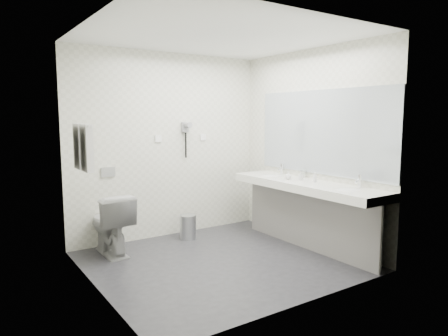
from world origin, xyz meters
TOP-DOWN VIEW (x-y plane):
  - floor at (0.00, 0.00)m, footprint 2.80×2.80m
  - ceiling at (0.00, 0.00)m, footprint 2.80×2.80m
  - wall_back at (0.00, 1.30)m, footprint 2.80×0.00m
  - wall_front at (0.00, -1.30)m, footprint 2.80×0.00m
  - wall_left at (-1.40, 0.00)m, footprint 0.00×2.60m
  - wall_right at (1.40, 0.00)m, footprint 0.00×2.60m
  - vanity_counter at (1.12, -0.20)m, footprint 0.55×2.20m
  - vanity_panel at (1.15, -0.20)m, footprint 0.03×2.15m
  - vanity_post_near at (1.18, -1.24)m, footprint 0.06×0.06m
  - vanity_post_far at (1.18, 0.84)m, footprint 0.06×0.06m
  - mirror at (1.39, -0.20)m, footprint 0.02×2.20m
  - basin_near at (1.12, -0.85)m, footprint 0.40×0.31m
  - basin_far at (1.12, 0.45)m, footprint 0.40×0.31m
  - faucet_near at (1.32, -0.85)m, footprint 0.04×0.04m
  - faucet_far at (1.32, 0.45)m, footprint 0.04×0.04m
  - soap_bottle_a at (1.15, -0.08)m, footprint 0.05×0.05m
  - soap_bottle_b at (1.07, 0.05)m, footprint 0.11×0.11m
  - soap_bottle_c at (1.19, -0.29)m, footprint 0.06×0.06m
  - glass_left at (1.33, 0.06)m, footprint 0.07×0.07m
  - toilet at (-0.95, 0.95)m, footprint 0.42×0.73m
  - flush_plate at (-0.85, 1.29)m, footprint 0.18×0.02m
  - pedal_bin at (0.11, 0.97)m, footprint 0.23×0.23m
  - bin_lid at (0.11, 0.97)m, footprint 0.22×0.22m
  - towel_rail at (-1.35, 0.55)m, footprint 0.02×0.62m
  - towel_near at (-1.34, 0.41)m, footprint 0.07×0.24m
  - towel_far at (-1.34, 0.69)m, footprint 0.07×0.24m
  - dryer_cradle at (0.25, 1.27)m, footprint 0.10×0.04m
  - dryer_barrel at (0.25, 1.20)m, footprint 0.08×0.14m
  - dryer_cord at (0.25, 1.26)m, footprint 0.02×0.02m
  - switch_plate_a at (-0.15, 1.29)m, footprint 0.09×0.02m
  - switch_plate_b at (0.55, 1.29)m, footprint 0.09×0.02m

SIDE VIEW (x-z plane):
  - floor at x=0.00m, z-range 0.00..0.00m
  - pedal_bin at x=0.11m, z-range 0.00..0.31m
  - bin_lid at x=0.11m, z-range 0.31..0.33m
  - toilet at x=-0.95m, z-range 0.00..0.74m
  - vanity_panel at x=1.15m, z-range 0.00..0.75m
  - vanity_post_near at x=1.18m, z-range 0.00..0.75m
  - vanity_post_far at x=1.18m, z-range 0.00..0.75m
  - vanity_counter at x=1.12m, z-range 0.75..0.85m
  - basin_near at x=1.12m, z-range 0.81..0.86m
  - basin_far at x=1.12m, z-range 0.81..0.86m
  - soap_bottle_b at x=1.07m, z-range 0.85..0.95m
  - soap_bottle_a at x=1.15m, z-range 0.85..0.95m
  - glass_left at x=1.33m, z-range 0.85..0.96m
  - soap_bottle_c at x=1.19m, z-range 0.85..0.97m
  - faucet_near at x=1.32m, z-range 0.85..1.00m
  - faucet_far at x=1.32m, z-range 0.85..1.00m
  - flush_plate at x=-0.85m, z-range 0.89..1.01m
  - wall_back at x=0.00m, z-range -0.15..2.65m
  - wall_front at x=0.00m, z-range -0.15..2.65m
  - wall_left at x=-1.40m, z-range -0.05..2.55m
  - wall_right at x=1.40m, z-range -0.05..2.55m
  - dryer_cord at x=0.25m, z-range 1.07..1.43m
  - towel_near at x=-1.34m, z-range 1.09..1.57m
  - towel_far at x=-1.34m, z-range 1.09..1.57m
  - switch_plate_a at x=-0.15m, z-range 1.31..1.40m
  - switch_plate_b at x=0.55m, z-range 1.31..1.40m
  - mirror at x=1.39m, z-range 0.92..1.98m
  - dryer_cradle at x=0.25m, z-range 1.43..1.57m
  - dryer_barrel at x=0.25m, z-range 1.49..1.57m
  - towel_rail at x=-1.35m, z-range 1.54..1.56m
  - ceiling at x=0.00m, z-range 2.50..2.50m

